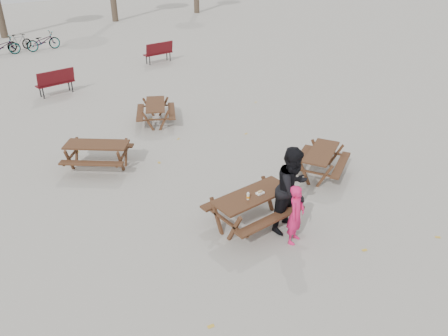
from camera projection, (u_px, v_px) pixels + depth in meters
ground at (251, 224)px, 9.78m from camera, size 80.00×80.00×0.00m
main_picnic_table at (252, 202)px, 9.51m from camera, size 1.80×1.45×0.78m
food_tray at (260, 193)px, 9.43m from camera, size 0.18×0.11×0.03m
bread_roll at (260, 191)px, 9.41m from camera, size 0.14×0.06×0.05m
soda_bottle at (248, 196)px, 9.21m from camera, size 0.07×0.07×0.17m
child at (296, 215)px, 8.93m from camera, size 0.57×0.48×1.33m
adult at (293, 189)px, 9.22m from camera, size 1.07×0.91×1.94m
picnic_table_east at (320, 163)px, 11.64m from camera, size 2.00×1.87×0.69m
picnic_table_north at (98, 156)px, 11.97m from camera, size 2.16×2.13×0.73m
picnic_table_far at (156, 113)px, 14.86m from camera, size 1.91×2.02×0.69m
park_bench_row at (21, 81)px, 17.52m from camera, size 13.23×2.35×1.03m
fallen_leaves at (204, 174)px, 11.79m from camera, size 11.00×11.00×0.01m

